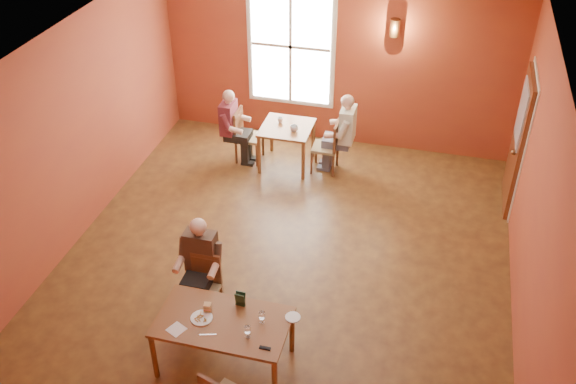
% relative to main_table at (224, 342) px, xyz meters
% --- Properties ---
extents(ground, '(6.00, 7.00, 0.01)m').
position_rel_main_table_xyz_m(ground, '(0.20, 1.85, -0.34)').
color(ground, brown).
rests_on(ground, ground).
extents(wall_back, '(6.00, 0.04, 3.00)m').
position_rel_main_table_xyz_m(wall_back, '(0.20, 5.35, 1.16)').
color(wall_back, brown).
rests_on(wall_back, ground).
extents(wall_left, '(0.04, 7.00, 3.00)m').
position_rel_main_table_xyz_m(wall_left, '(-2.80, 1.85, 1.16)').
color(wall_left, brown).
rests_on(wall_left, ground).
extents(wall_right, '(0.04, 7.00, 3.00)m').
position_rel_main_table_xyz_m(wall_right, '(3.20, 1.85, 1.16)').
color(wall_right, brown).
rests_on(wall_right, ground).
extents(ceiling, '(6.00, 7.00, 0.04)m').
position_rel_main_table_xyz_m(ceiling, '(0.20, 1.85, 2.66)').
color(ceiling, white).
rests_on(ceiling, wall_back).
extents(window, '(1.36, 0.10, 1.96)m').
position_rel_main_table_xyz_m(window, '(-0.60, 5.30, 1.36)').
color(window, white).
rests_on(window, wall_back).
extents(door, '(0.12, 1.04, 2.10)m').
position_rel_main_table_xyz_m(door, '(3.14, 4.15, 0.71)').
color(door, maroon).
rests_on(door, ground).
extents(wall_sconce, '(0.16, 0.16, 0.28)m').
position_rel_main_table_xyz_m(wall_sconce, '(1.10, 5.25, 1.86)').
color(wall_sconce, brown).
rests_on(wall_sconce, wall_back).
extents(main_table, '(1.46, 0.82, 0.68)m').
position_rel_main_table_xyz_m(main_table, '(0.00, 0.00, 0.00)').
color(main_table, brown).
rests_on(main_table, ground).
extents(chair_diner_main, '(0.38, 0.38, 0.85)m').
position_rel_main_table_xyz_m(chair_diner_main, '(-0.50, 0.65, 0.08)').
color(chair_diner_main, '#3E2510').
rests_on(chair_diner_main, ground).
extents(diner_main, '(0.50, 0.50, 1.26)m').
position_rel_main_table_xyz_m(diner_main, '(-0.50, 0.62, 0.29)').
color(diner_main, '#382019').
rests_on(diner_main, ground).
extents(plate_food, '(0.32, 0.32, 0.03)m').
position_rel_main_table_xyz_m(plate_food, '(-0.23, -0.03, 0.36)').
color(plate_food, white).
rests_on(plate_food, main_table).
extents(sandwich, '(0.09, 0.08, 0.10)m').
position_rel_main_table_xyz_m(sandwich, '(-0.20, 0.09, 0.39)').
color(sandwich, tan).
rests_on(sandwich, main_table).
extents(goblet_a, '(0.09, 0.09, 0.17)m').
position_rel_main_table_xyz_m(goblet_a, '(0.43, 0.08, 0.43)').
color(goblet_a, silver).
rests_on(goblet_a, main_table).
extents(goblet_c, '(0.07, 0.07, 0.17)m').
position_rel_main_table_xyz_m(goblet_c, '(0.34, -0.15, 0.42)').
color(goblet_c, white).
rests_on(goblet_c, main_table).
extents(menu_stand, '(0.11, 0.06, 0.19)m').
position_rel_main_table_xyz_m(menu_stand, '(0.12, 0.27, 0.43)').
color(menu_stand, black).
rests_on(menu_stand, main_table).
extents(knife, '(0.18, 0.06, 0.00)m').
position_rel_main_table_xyz_m(knife, '(-0.08, -0.23, 0.34)').
color(knife, white).
rests_on(knife, main_table).
extents(napkin, '(0.23, 0.23, 0.01)m').
position_rel_main_table_xyz_m(napkin, '(-0.44, -0.25, 0.34)').
color(napkin, white).
rests_on(napkin, main_table).
extents(side_plate, '(0.22, 0.22, 0.01)m').
position_rel_main_table_xyz_m(side_plate, '(0.73, 0.24, 0.35)').
color(side_plate, white).
rests_on(side_plate, main_table).
extents(sunglasses, '(0.12, 0.04, 0.02)m').
position_rel_main_table_xyz_m(sunglasses, '(0.56, -0.26, 0.35)').
color(sunglasses, black).
rests_on(sunglasses, main_table).
extents(second_table, '(0.82, 0.82, 0.72)m').
position_rel_main_table_xyz_m(second_table, '(-0.41, 4.31, 0.02)').
color(second_table, brown).
rests_on(second_table, ground).
extents(chair_diner_white, '(0.40, 0.40, 0.91)m').
position_rel_main_table_xyz_m(chair_diner_white, '(0.24, 4.31, 0.11)').
color(chair_diner_white, '#482710').
rests_on(chair_diner_white, ground).
extents(diner_white, '(0.53, 0.53, 1.32)m').
position_rel_main_table_xyz_m(diner_white, '(0.27, 4.31, 0.32)').
color(diner_white, white).
rests_on(diner_white, ground).
extents(chair_diner_maroon, '(0.40, 0.40, 0.91)m').
position_rel_main_table_xyz_m(chair_diner_maroon, '(-1.06, 4.31, 0.12)').
color(chair_diner_maroon, brown).
rests_on(chair_diner_maroon, ground).
extents(diner_maroon, '(0.50, 0.50, 1.26)m').
position_rel_main_table_xyz_m(diner_maroon, '(-1.09, 4.31, 0.29)').
color(diner_maroon, maroon).
rests_on(diner_maroon, ground).
extents(cup_a, '(0.15, 0.15, 0.10)m').
position_rel_main_table_xyz_m(cup_a, '(-0.26, 4.20, 0.43)').
color(cup_a, silver).
rests_on(cup_a, second_table).
extents(cup_b, '(0.11, 0.11, 0.09)m').
position_rel_main_table_xyz_m(cup_b, '(-0.55, 4.43, 0.43)').
color(cup_b, silver).
rests_on(cup_b, second_table).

